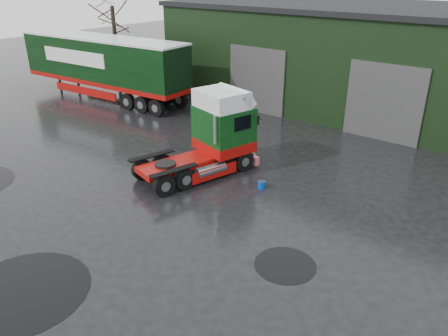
{
  "coord_description": "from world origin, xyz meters",
  "views": [
    {
      "loc": [
        9.21,
        -8.28,
        8.3
      ],
      "look_at": [
        0.2,
        2.98,
        1.7
      ],
      "focal_mm": 35.0,
      "sensor_mm": 36.0,
      "label": 1
    }
  ],
  "objects_px": {
    "tree_left": "(114,31)",
    "wash_bucket": "(262,185)",
    "tree_back_a": "(365,14)",
    "hero_tractor": "(193,136)",
    "trailer_left": "(104,68)",
    "warehouse": "(423,62)"
  },
  "relations": [
    {
      "from": "hero_tractor",
      "to": "wash_bucket",
      "type": "xyz_separation_m",
      "value": [
        3.06,
        0.78,
        -1.65
      ]
    },
    {
      "from": "tree_left",
      "to": "tree_back_a",
      "type": "bearing_deg",
      "value": 58.57
    },
    {
      "from": "tree_left",
      "to": "wash_bucket",
      "type": "bearing_deg",
      "value": -21.16
    },
    {
      "from": "warehouse",
      "to": "tree_left",
      "type": "height_order",
      "value": "tree_left"
    },
    {
      "from": "warehouse",
      "to": "hero_tractor",
      "type": "relative_size",
      "value": 5.57
    },
    {
      "from": "hero_tractor",
      "to": "wash_bucket",
      "type": "height_order",
      "value": "hero_tractor"
    },
    {
      "from": "trailer_left",
      "to": "tree_left",
      "type": "bearing_deg",
      "value": 22.18
    },
    {
      "from": "trailer_left",
      "to": "wash_bucket",
      "type": "height_order",
      "value": "trailer_left"
    },
    {
      "from": "hero_tractor",
      "to": "trailer_left",
      "type": "relative_size",
      "value": 0.43
    },
    {
      "from": "wash_bucket",
      "to": "tree_back_a",
      "type": "bearing_deg",
      "value": 104.42
    },
    {
      "from": "trailer_left",
      "to": "wash_bucket",
      "type": "relative_size",
      "value": 40.23
    },
    {
      "from": "tree_left",
      "to": "tree_back_a",
      "type": "relative_size",
      "value": 0.89
    },
    {
      "from": "hero_tractor",
      "to": "trailer_left",
      "type": "height_order",
      "value": "trailer_left"
    },
    {
      "from": "hero_tractor",
      "to": "wash_bucket",
      "type": "relative_size",
      "value": 17.25
    },
    {
      "from": "hero_tractor",
      "to": "wash_bucket",
      "type": "distance_m",
      "value": 3.56
    },
    {
      "from": "tree_left",
      "to": "hero_tractor",
      "type": "bearing_deg",
      "value": -27.69
    },
    {
      "from": "tree_back_a",
      "to": "tree_left",
      "type": "bearing_deg",
      "value": -121.43
    },
    {
      "from": "hero_tractor",
      "to": "tree_left",
      "type": "xyz_separation_m",
      "value": [
        -14.29,
        7.5,
        2.44
      ]
    },
    {
      "from": "warehouse",
      "to": "trailer_left",
      "type": "height_order",
      "value": "warehouse"
    },
    {
      "from": "warehouse",
      "to": "tree_left",
      "type": "xyz_separation_m",
      "value": [
        -19.0,
        -8.0,
        1.09
      ]
    },
    {
      "from": "trailer_left",
      "to": "tree_back_a",
      "type": "relative_size",
      "value": 1.43
    },
    {
      "from": "hero_tractor",
      "to": "trailer_left",
      "type": "xyz_separation_m",
      "value": [
        -13.29,
        5.5,
        0.3
      ]
    }
  ]
}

